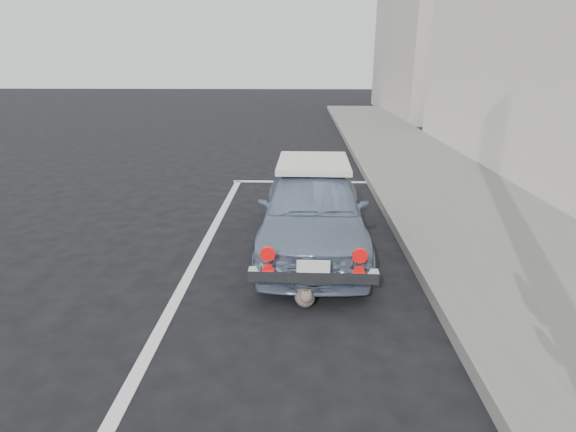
{
  "coord_description": "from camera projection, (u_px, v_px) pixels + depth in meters",
  "views": [
    {
      "loc": [
        0.42,
        -2.7,
        2.42
      ],
      "look_at": [
        0.28,
        2.12,
        0.75
      ],
      "focal_mm": 28.0,
      "sensor_mm": 36.0,
      "label": 1
    }
  ],
  "objects": [
    {
      "name": "pline_front",
      "position": [
        304.0,
        182.0,
        9.48
      ],
      "size": [
        3.0,
        0.12,
        0.01
      ],
      "primitive_type": "cube",
      "color": "silver",
      "rests_on": "ground"
    },
    {
      "name": "retro_coupe",
      "position": [
        313.0,
        206.0,
        5.99
      ],
      "size": [
        1.43,
        3.44,
        1.16
      ],
      "rotation": [
        0.0,
        0.0,
        -0.02
      ],
      "color": "slate",
      "rests_on": "ground"
    },
    {
      "name": "building_far",
      "position": [
        430.0,
        25.0,
        20.76
      ],
      "size": [
        3.5,
        10.0,
        8.0
      ],
      "primitive_type": "cube",
      "color": "#B9B1A8",
      "rests_on": "ground"
    },
    {
      "name": "ground",
      "position": [
        242.0,
        403.0,
        3.35
      ],
      "size": [
        80.0,
        80.0,
        0.0
      ],
      "primitive_type": "plane",
      "color": "black",
      "rests_on": "ground"
    },
    {
      "name": "pline_side",
      "position": [
        205.0,
        245.0,
        6.21
      ],
      "size": [
        0.12,
        7.0,
        0.01
      ],
      "primitive_type": "cube",
      "color": "silver",
      "rests_on": "ground"
    },
    {
      "name": "sidewalk",
      "position": [
        543.0,
        278.0,
        5.13
      ],
      "size": [
        2.8,
        40.0,
        0.15
      ],
      "primitive_type": "cube",
      "color": "slate",
      "rests_on": "ground"
    },
    {
      "name": "cat",
      "position": [
        305.0,
        295.0,
        4.65
      ],
      "size": [
        0.25,
        0.5,
        0.26
      ],
      "rotation": [
        0.0,
        0.0,
        0.08
      ],
      "color": "#63554B",
      "rests_on": "ground"
    }
  ]
}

